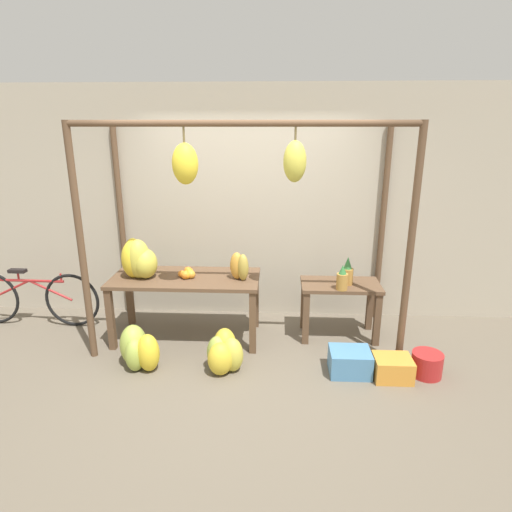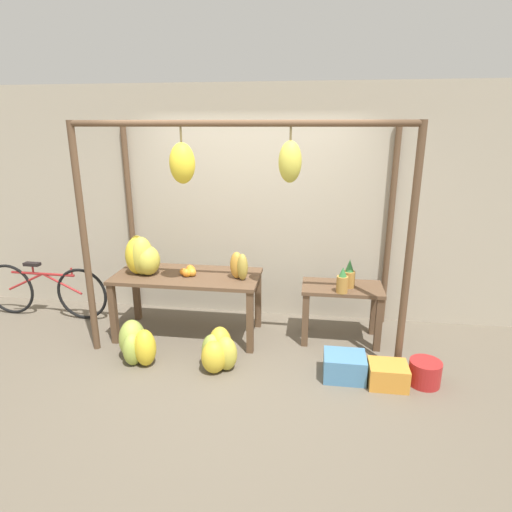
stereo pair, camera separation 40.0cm
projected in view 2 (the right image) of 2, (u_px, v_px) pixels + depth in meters
The scene contains 15 objects.
ground_plane at pixel (236, 370), 4.26m from camera, with size 20.00×20.00×0.00m, color #665B4C.
shop_wall_back at pixel (256, 205), 5.20m from camera, with size 8.00×0.08×2.80m.
stall_awning at pixel (240, 198), 4.26m from camera, with size 3.24×1.27×2.38m.
display_table_main at pixel (187, 283), 4.81m from camera, with size 1.62×0.72×0.74m.
display_table_side at pixel (342, 299), 4.72m from camera, with size 0.87×0.49×0.65m.
banana_pile_on_table at pixel (142, 257), 4.75m from camera, with size 0.43×0.37×0.43m.
orange_pile at pixel (189, 272), 4.74m from camera, with size 0.20×0.23×0.09m.
pineapple_cluster at pixel (346, 278), 4.55m from camera, with size 0.20×0.30×0.32m.
banana_pile_ground_left at pixel (136, 344), 4.36m from camera, with size 0.50×0.44×0.43m.
banana_pile_ground_right at pixel (218, 351), 4.24m from camera, with size 0.42×0.47×0.41m.
fruit_crate_white at pixel (344, 366), 4.10m from camera, with size 0.39×0.32×0.24m.
blue_bucket at pixel (425, 373), 3.99m from camera, with size 0.29×0.29×0.23m.
parked_bicycle at pixel (45, 290), 5.36m from camera, with size 1.66×0.08×0.71m.
papaya_pile at pixel (239, 266), 4.59m from camera, with size 0.25×0.21×0.30m.
fruit_crate_purple at pixel (388, 375), 3.98m from camera, with size 0.35×0.29×0.22m.
Camera 2 is at (0.72, -3.67, 2.33)m, focal length 30.00 mm.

